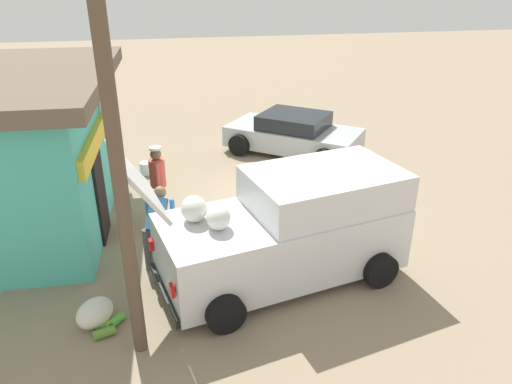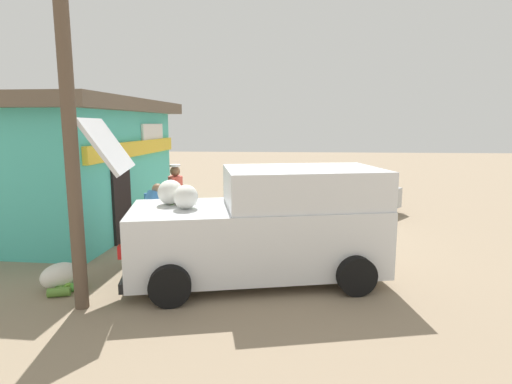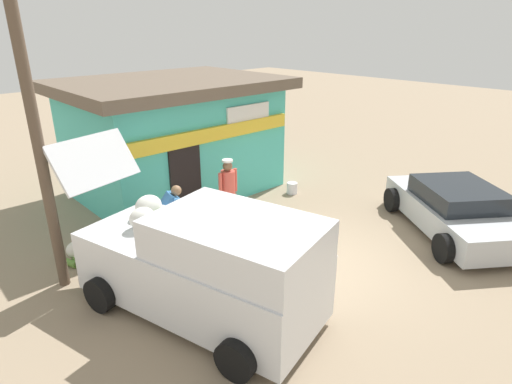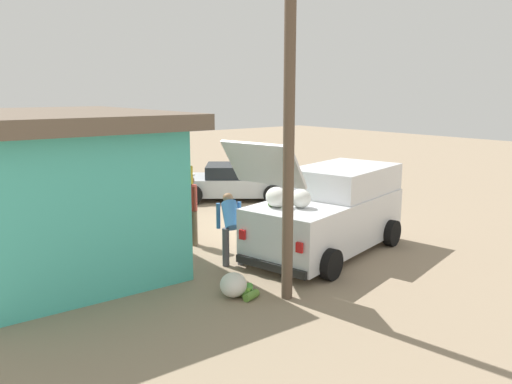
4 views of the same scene
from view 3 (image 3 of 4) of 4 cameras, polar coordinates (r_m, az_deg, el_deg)
ground_plane at (r=9.52m, az=7.79°, el=-8.62°), size 60.00×60.00×0.00m
storefront_bar at (r=12.91m, az=-10.95°, el=7.51°), size 6.20×4.85×3.30m
delivery_van at (r=7.39m, az=-6.71°, el=-9.51°), size 2.91×5.12×2.79m
parked_sedan at (r=11.38m, az=25.06°, el=-2.12°), size 3.86×4.22×1.20m
vendor_standing at (r=10.38m, az=-3.74°, el=0.41°), size 0.57×0.34×1.76m
customer_bending at (r=9.49m, az=-11.93°, el=-2.84°), size 0.71×0.63×1.52m
unloaded_banana_pile at (r=10.03m, az=-22.25°, el=-7.26°), size 0.87×0.86×0.43m
paint_bucket at (r=12.81m, az=4.83°, el=0.54°), size 0.32×0.32×0.33m
utility_pole at (r=8.33m, az=-26.95°, el=5.00°), size 0.20×0.20×5.43m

